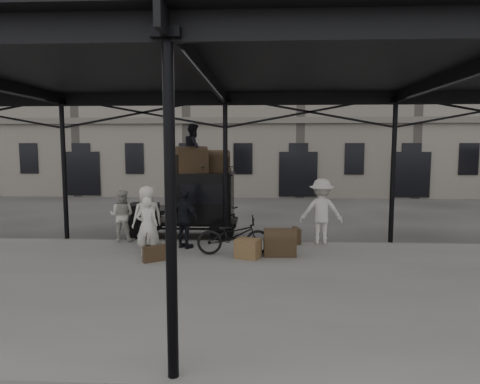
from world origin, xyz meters
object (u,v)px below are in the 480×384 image
object	(u,v)px
porter_left	(147,226)
steamer_trunk_platform	(280,244)
porter_official	(185,219)
bicycle	(234,235)
steamer_trunk_roof_near	(192,162)
taxi	(196,202)

from	to	relation	value
porter_left	steamer_trunk_platform	size ratio (longest dim) A/B	1.86
porter_official	bicycle	xyz separation A→B (m)	(1.43, -0.62, -0.33)
steamer_trunk_roof_near	porter_official	bearing A→B (deg)	-110.21
porter_official	taxi	bearing A→B (deg)	-57.49
porter_official	steamer_trunk_roof_near	world-z (taller)	steamer_trunk_roof_near
porter_left	porter_official	world-z (taller)	porter_official
bicycle	steamer_trunk_platform	world-z (taller)	bicycle
bicycle	steamer_trunk_platform	xyz separation A→B (m)	(1.23, -0.07, -0.21)
taxi	steamer_trunk_roof_near	xyz separation A→B (m)	(-0.08, -0.25, 1.33)
porter_left	taxi	bearing A→B (deg)	-116.25
porter_left	porter_official	xyz separation A→B (m)	(0.87, 0.80, 0.06)
taxi	steamer_trunk_platform	size ratio (longest dim) A/B	4.34
steamer_trunk_roof_near	taxi	bearing A→B (deg)	49.00
porter_left	bicycle	world-z (taller)	porter_left
taxi	bicycle	size ratio (longest dim) A/B	1.87
porter_left	steamer_trunk_roof_near	world-z (taller)	steamer_trunk_roof_near
porter_official	steamer_trunk_platform	xyz separation A→B (m)	(2.66, -0.69, -0.54)
taxi	porter_left	xyz separation A→B (m)	(-0.86, -2.87, -0.27)
porter_official	bicycle	bearing A→B (deg)	-171.10
taxi	porter_official	world-z (taller)	taxi
bicycle	steamer_trunk_roof_near	distance (m)	3.43
porter_left	steamer_trunk_roof_near	size ratio (longest dim) A/B	1.60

